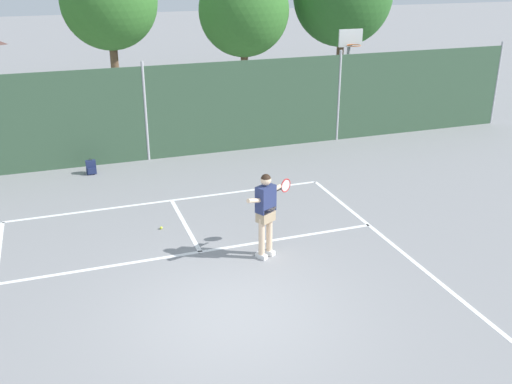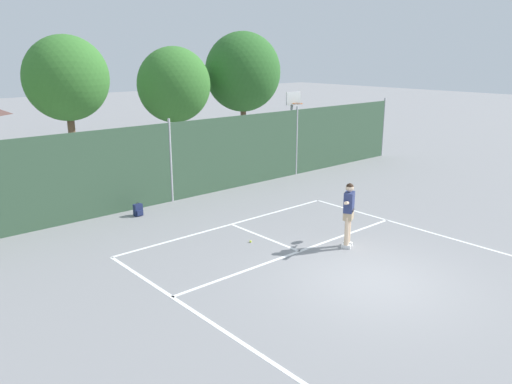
% 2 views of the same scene
% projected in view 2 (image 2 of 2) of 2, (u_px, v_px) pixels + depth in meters
% --- Properties ---
extents(ground_plane, '(120.00, 120.00, 0.00)m').
position_uv_depth(ground_plane, '(373.00, 281.00, 12.12)').
color(ground_plane, gray).
extents(court_markings, '(8.30, 11.10, 0.01)m').
position_uv_depth(court_markings, '(352.00, 272.00, 12.59)').
color(court_markings, white).
rests_on(court_markings, ground).
extents(chainlink_fence, '(26.09, 0.09, 3.04)m').
position_uv_depth(chainlink_fence, '(171.00, 163.00, 18.26)').
color(chainlink_fence, '#38563D').
rests_on(chainlink_fence, ground).
extents(basketball_hoop, '(0.90, 0.67, 3.55)m').
position_uv_depth(basketball_hoop, '(292.00, 119.00, 23.66)').
color(basketball_hoop, '#9E9EA3').
rests_on(basketball_hoop, ground).
extents(treeline_backdrop, '(27.90, 4.46, 6.61)m').
position_uv_depth(treeline_backdrop, '(99.00, 84.00, 25.78)').
color(treeline_backdrop, brown).
rests_on(treeline_backdrop, ground).
extents(tennis_player, '(1.25, 0.81, 1.85)m').
position_uv_depth(tennis_player, '(349.00, 209.00, 13.96)').
color(tennis_player, silver).
rests_on(tennis_player, ground).
extents(tennis_ball, '(0.07, 0.07, 0.07)m').
position_uv_depth(tennis_ball, '(250.00, 241.00, 14.55)').
color(tennis_ball, '#CCE033').
rests_on(tennis_ball, ground).
extents(backpack_navy, '(0.28, 0.25, 0.46)m').
position_uv_depth(backpack_navy, '(138.00, 210.00, 16.92)').
color(backpack_navy, navy).
rests_on(backpack_navy, ground).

